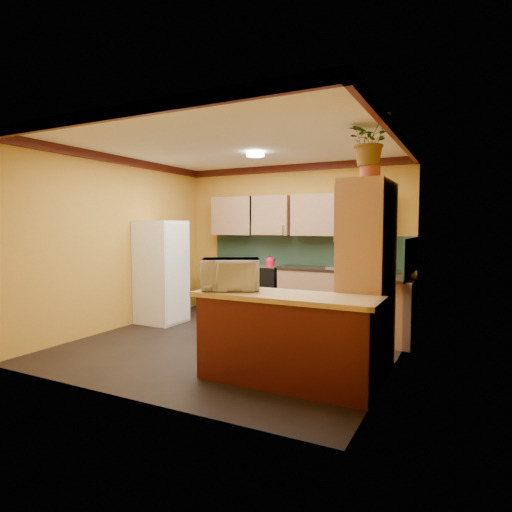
{
  "coord_description": "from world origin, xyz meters",
  "views": [
    {
      "loc": [
        2.88,
        -5.03,
        1.61
      ],
      "look_at": [
        0.09,
        0.45,
        1.18
      ],
      "focal_mm": 30.0,
      "sensor_mm": 36.0,
      "label": 1
    }
  ],
  "objects": [
    {
      "name": "breakfast_bar",
      "position": [
        1.21,
        -1.09,
        0.44
      ],
      "size": [
        1.8,
        0.55,
        0.88
      ],
      "primitive_type": "cube",
      "color": "#501214",
      "rests_on": "ground"
    },
    {
      "name": "microwave",
      "position": [
        0.57,
        -1.09,
        1.1
      ],
      "size": [
        0.73,
        0.65,
        0.33
      ],
      "primitive_type": "imported",
      "rotation": [
        0.0,
        0.0,
        0.5
      ],
      "color": "white",
      "rests_on": "bar_top"
    },
    {
      "name": "base_cabinets_back",
      "position": [
        0.22,
        1.8,
        0.44
      ],
      "size": [
        3.65,
        0.6,
        0.88
      ],
      "primitive_type": "cube",
      "color": "#A57D57",
      "rests_on": "ground"
    },
    {
      "name": "fridge",
      "position": [
        -1.75,
        0.57,
        0.85
      ],
      "size": [
        0.68,
        0.66,
        1.7
      ],
      "primitive_type": "cube",
      "color": "white",
      "rests_on": "ground"
    },
    {
      "name": "bar_top",
      "position": [
        1.21,
        -1.09,
        0.91
      ],
      "size": [
        1.9,
        0.65,
        0.05
      ],
      "primitive_type": "cube",
      "color": "tan",
      "rests_on": "breakfast_bar"
    },
    {
      "name": "stove",
      "position": [
        -0.4,
        1.8,
        0.46
      ],
      "size": [
        0.58,
        0.58,
        0.91
      ],
      "primitive_type": "cube",
      "color": "black",
      "rests_on": "ground"
    },
    {
      "name": "fern",
      "position": [
        1.85,
        -0.27,
        2.53
      ],
      "size": [
        0.58,
        0.53,
        0.53
      ],
      "primitive_type": "imported",
      "rotation": [
        0.0,
        0.0,
        0.28
      ],
      "color": "#A57D57",
      "rests_on": "fern_pot"
    },
    {
      "name": "sink",
      "position": [
        1.0,
        1.8,
        0.94
      ],
      "size": [
        0.48,
        0.4,
        0.03
      ],
      "primitive_type": "cube",
      "color": "silver",
      "rests_on": "countertop_back"
    },
    {
      "name": "kettle",
      "position": [
        -0.3,
        1.75,
        1.0
      ],
      "size": [
        0.22,
        0.22,
        0.18
      ],
      "primitive_type": null,
      "rotation": [
        0.0,
        0.0,
        -0.4
      ],
      "color": "red",
      "rests_on": "stove"
    },
    {
      "name": "countertop_back",
      "position": [
        0.22,
        1.8,
        0.9
      ],
      "size": [
        3.65,
        0.62,
        0.04
      ],
      "primitive_type": "cube",
      "color": "black",
      "rests_on": "base_cabinets_back"
    },
    {
      "name": "room_shell",
      "position": [
        0.02,
        0.28,
        2.09
      ],
      "size": [
        4.24,
        4.24,
        2.72
      ],
      "color": "black",
      "rests_on": "ground"
    },
    {
      "name": "fern_pot",
      "position": [
        1.85,
        -0.27,
        2.18
      ],
      "size": [
        0.22,
        0.22,
        0.16
      ],
      "primitive_type": "cylinder",
      "color": "brown",
      "rests_on": "pantry"
    },
    {
      "name": "base_cabinets_right",
      "position": [
        1.8,
        0.95,
        0.44
      ],
      "size": [
        0.6,
        0.8,
        0.88
      ],
      "primitive_type": "cube",
      "color": "#A57D57",
      "rests_on": "ground"
    },
    {
      "name": "pantry",
      "position": [
        1.85,
        -0.32,
        1.05
      ],
      "size": [
        0.48,
        0.9,
        2.1
      ],
      "primitive_type": "cube",
      "color": "#A57D57",
      "rests_on": "ground"
    },
    {
      "name": "countertop_right",
      "position": [
        1.8,
        0.95,
        0.9
      ],
      "size": [
        0.62,
        0.8,
        0.04
      ],
      "primitive_type": "cube",
      "color": "black",
      "rests_on": "base_cabinets_right"
    }
  ]
}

